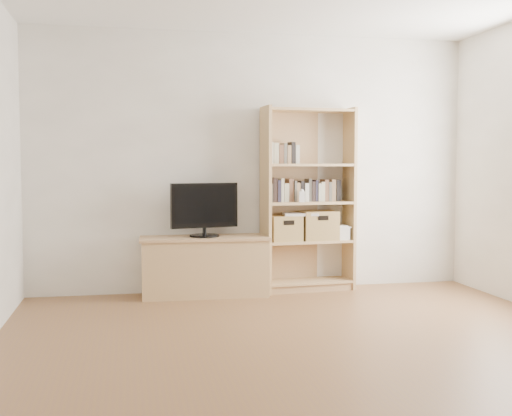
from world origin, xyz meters
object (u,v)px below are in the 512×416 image
object	(u,v)px
tv_stand	(205,267)
laptop	(300,214)
television	(204,210)
bookshelf	(308,199)
baby_monitor	(302,197)
basket_left	(285,228)
basket_right	(318,225)

from	to	relation	value
tv_stand	laptop	distance (m)	1.10
tv_stand	television	world-z (taller)	television
bookshelf	baby_monitor	world-z (taller)	bookshelf
television	basket_left	bearing A→B (deg)	-9.17
tv_stand	bookshelf	distance (m)	1.25
basket_left	basket_right	size ratio (longest dim) A/B	0.86
television	basket_right	xyz separation A→B (m)	(1.18, 0.07, -0.18)
laptop	basket_right	bearing A→B (deg)	11.92
baby_monitor	tv_stand	bearing A→B (deg)	-176.92
television	basket_right	world-z (taller)	television
television	bookshelf	bearing A→B (deg)	-8.49
tv_stand	baby_monitor	xyz separation A→B (m)	(0.97, -0.05, 0.68)
bookshelf	television	bearing A→B (deg)	178.95
bookshelf	television	world-z (taller)	bookshelf
tv_stand	basket_right	size ratio (longest dim) A/B	3.40
tv_stand	bookshelf	bearing A→B (deg)	5.15
baby_monitor	basket_right	distance (m)	0.38
tv_stand	baby_monitor	size ratio (longest dim) A/B	11.33
tv_stand	basket_right	distance (m)	1.24
baby_monitor	basket_left	size ratio (longest dim) A/B	0.35
tv_stand	laptop	bearing A→B (deg)	4.26
bookshelf	television	xyz separation A→B (m)	(-1.06, -0.06, -0.09)
bookshelf	baby_monitor	xyz separation A→B (m)	(-0.09, -0.11, 0.03)
baby_monitor	basket_left	world-z (taller)	baby_monitor
tv_stand	baby_monitor	distance (m)	1.19
basket_left	television	bearing A→B (deg)	178.04
tv_stand	bookshelf	xyz separation A→B (m)	(1.06, 0.06, 0.65)
basket_left	bookshelf	bearing A→B (deg)	0.96
tv_stand	television	size ratio (longest dim) A/B	1.80
tv_stand	basket_left	bearing A→B (deg)	4.47
bookshelf	baby_monitor	bearing A→B (deg)	-135.00
basket_right	laptop	distance (m)	0.24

